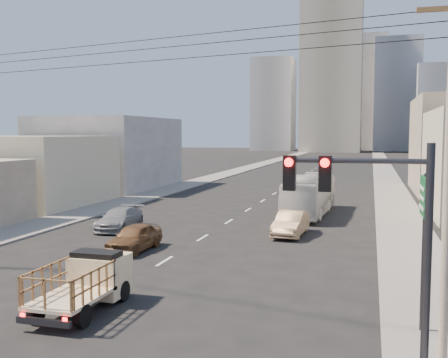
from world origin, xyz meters
The scene contains 19 objects.
ground centered at (0.00, 0.00, 0.00)m, with size 420.00×420.00×0.00m, color black.
sidewalk_left centered at (-11.75, 70.00, 0.06)m, with size 3.50×180.00×0.12m, color slate.
sidewalk_right centered at (11.75, 70.00, 0.06)m, with size 3.50×180.00×0.12m, color slate.
lane_dashes centered at (0.00, 53.00, 0.01)m, with size 0.15×104.00×0.01m.
flatbed_pickup centered at (-0.03, 0.70, 1.09)m, with size 1.95×4.41×1.90m.
city_bus centered at (5.12, 24.88, 1.53)m, with size 2.56×10.95×3.05m, color beige.
sedan_brown centered at (-2.42, 9.74, 0.71)m, with size 1.67×4.16×1.42m, color brown.
sedan_tan centered at (4.96, 16.14, 0.74)m, with size 1.56×4.47×1.47m, color #A17F5E.
sedan_grey centered at (-6.06, 15.17, 0.69)m, with size 1.94×4.77×1.38m, color gray.
traffic_signal centered at (9.77, -3.51, 4.08)m, with size 3.23×0.35×6.00m.
green_sign centered at (11.16, 1.50, 3.74)m, with size 0.18×1.60×5.00m.
overhead_wires centered at (0.00, 1.50, 8.97)m, with size 23.01×5.02×0.72m.
bldg_left_mid centered at (-19.00, 24.00, 3.00)m, with size 11.00×12.00×6.00m, color #BDB698.
bldg_left_far centered at (-19.50, 39.00, 4.00)m, with size 12.00×16.00×8.00m, color gray.
high_rise_tower centered at (-4.00, 170.00, 30.00)m, with size 20.00×20.00×60.00m, color tan.
midrise_ne centered at (18.00, 185.00, 20.00)m, with size 16.00×16.00×40.00m, color gray.
midrise_nw centered at (-26.00, 180.00, 17.00)m, with size 15.00×15.00×34.00m, color gray.
midrise_back centered at (6.00, 200.00, 22.00)m, with size 18.00×18.00×44.00m, color gray.
midrise_east centered at (30.00, 165.00, 14.00)m, with size 14.00×14.00×28.00m, color gray.
Camera 1 is at (9.58, -15.34, 6.19)m, focal length 42.00 mm.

